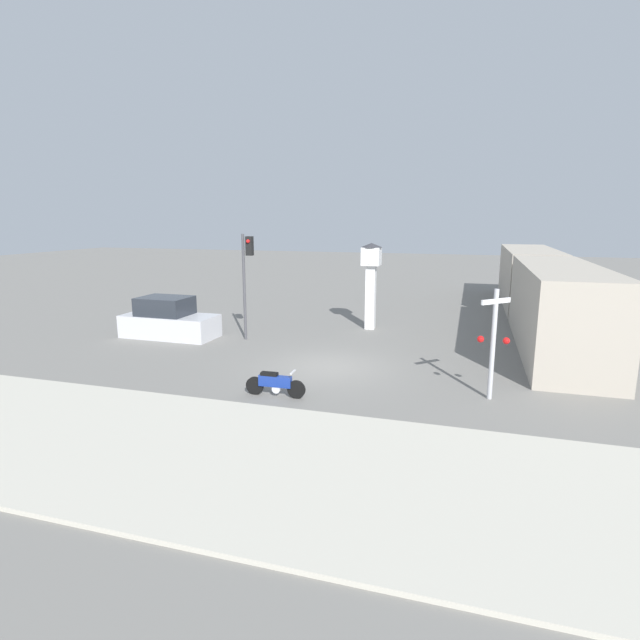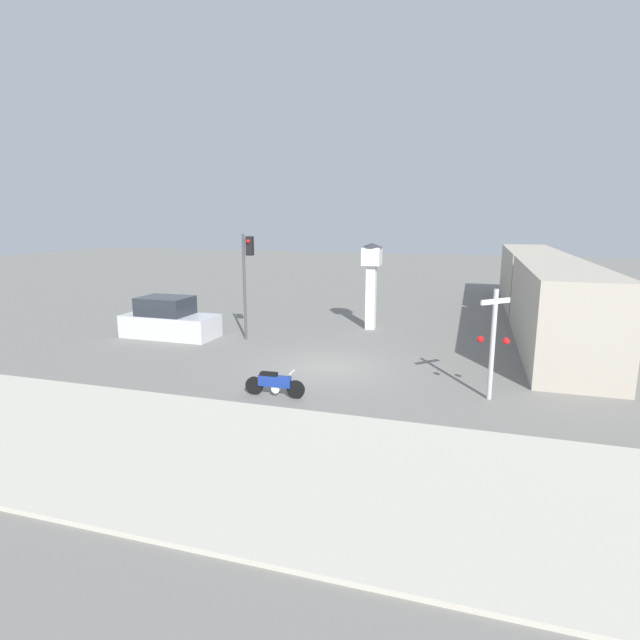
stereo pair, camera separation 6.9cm
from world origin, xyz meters
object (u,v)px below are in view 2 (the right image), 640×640
Objects in this scene: motorcycle at (275,384)px; traffic_light at (247,268)px; parked_car at (169,320)px; freight_train at (541,289)px; railroad_crossing_signal at (493,340)px; clock_tower at (371,272)px.

traffic_light is at bearing 119.37° from motorcycle.
parked_car reaches higher than motorcycle.
railroad_crossing_signal is at bearing -102.21° from freight_train.
railroad_crossing_signal is 14.15m from parked_car.
motorcycle is 0.57× the size of railroad_crossing_signal.
clock_tower reaches higher than freight_train.
railroad_crossing_signal reaches higher than parked_car.
traffic_light is 1.40× the size of railroad_crossing_signal.
clock_tower is 9.90m from railroad_crossing_signal.
motorcycle is at bearing -37.07° from parked_car.
traffic_light is (-12.55, -7.73, 1.43)m from freight_train.
clock_tower is 5.97m from traffic_light.
traffic_light reaches higher than clock_tower.
traffic_light is 1.08× the size of parked_car.
railroad_crossing_signal is at bearing -25.18° from traffic_light.
freight_train is 4.91× the size of traffic_light.
freight_train reaches higher than railroad_crossing_signal.
parked_car is (-8.28, -4.25, -1.97)m from clock_tower.
motorcycle is 0.46× the size of clock_tower.
motorcycle is 16.58m from freight_train.
traffic_light is 4.37m from parked_car.
traffic_light is (-4.65, -3.72, 0.41)m from clock_tower.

